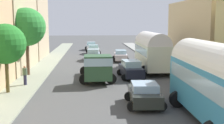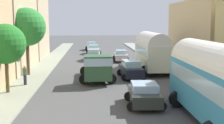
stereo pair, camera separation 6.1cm
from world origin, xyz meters
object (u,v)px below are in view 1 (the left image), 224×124
(car_0, at_px, (93,55))
(car_2, at_px, (91,46))
(parked_bus_1, at_px, (152,50))
(car_4, at_px, (131,69))
(parked_bus_0, at_px, (215,79))
(pedestrian_0, at_px, (25,75))
(car_1, at_px, (93,49))
(car_5, at_px, (121,56))
(cargo_truck_0, at_px, (97,67))
(car_3, at_px, (144,94))

(car_0, height_order, car_2, car_0)
(parked_bus_1, bearing_deg, car_2, 105.07)
(car_0, bearing_deg, car_4, -75.27)
(parked_bus_0, bearing_deg, car_2, 99.04)
(parked_bus_1, distance_m, pedestrian_0, 13.58)
(car_1, height_order, car_4, car_4)
(pedestrian_0, bearing_deg, car_5, 56.91)
(cargo_truck_0, relative_size, car_3, 1.84)
(parked_bus_0, relative_size, car_3, 2.32)
(car_1, xyz_separation_m, car_5, (3.57, -9.08, 0.00))
(parked_bus_0, distance_m, car_4, 12.56)
(car_0, bearing_deg, cargo_truck_0, -89.25)
(pedestrian_0, bearing_deg, car_1, 76.09)
(car_3, distance_m, car_4, 9.05)
(parked_bus_1, relative_size, car_4, 1.93)
(car_5, bearing_deg, cargo_truck_0, -105.03)
(car_3, bearing_deg, car_1, 95.54)
(parked_bus_1, xyz_separation_m, car_3, (-3.16, -12.57, -1.54))
(parked_bus_0, xyz_separation_m, pedestrian_0, (-11.75, 9.22, -1.36))
(cargo_truck_0, xyz_separation_m, car_2, (-0.43, 28.50, -0.53))
(car_1, height_order, car_2, car_2)
(parked_bus_0, xyz_separation_m, cargo_truck_0, (-5.81, 10.76, -1.04))
(car_2, bearing_deg, car_4, -82.38)
(car_3, xyz_separation_m, car_4, (0.44, 9.04, 0.08))
(car_1, relative_size, car_3, 1.00)
(cargo_truck_0, distance_m, car_5, 13.32)
(car_0, distance_m, pedestrian_0, 16.85)
(car_2, height_order, pedestrian_0, pedestrian_0)
(car_1, distance_m, car_3, 29.69)
(parked_bus_0, xyz_separation_m, car_0, (-6.00, 25.05, -1.56))
(car_1, distance_m, pedestrian_0, 24.20)
(parked_bus_1, distance_m, car_3, 13.05)
(cargo_truck_0, xyz_separation_m, car_5, (3.45, 12.86, -0.53))
(car_0, distance_m, car_5, 3.91)
(car_3, relative_size, pedestrian_0, 2.16)
(cargo_truck_0, relative_size, car_0, 1.57)
(cargo_truck_0, bearing_deg, car_0, 90.75)
(parked_bus_0, xyz_separation_m, car_2, (-6.24, 39.26, -1.58))
(parked_bus_0, height_order, car_0, parked_bus_0)
(cargo_truck_0, height_order, car_1, cargo_truck_0)
(car_3, bearing_deg, car_2, 95.04)
(car_0, relative_size, car_1, 1.17)
(car_2, height_order, car_3, car_2)
(car_3, bearing_deg, parked_bus_0, -45.89)
(parked_bus_1, relative_size, car_1, 2.23)
(cargo_truck_0, relative_size, car_2, 1.76)
(car_0, distance_m, car_1, 7.65)
(cargo_truck_0, bearing_deg, car_3, -70.10)
(car_0, xyz_separation_m, car_2, (-0.24, 14.21, -0.01))
(cargo_truck_0, distance_m, car_0, 14.30)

